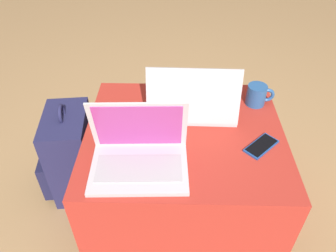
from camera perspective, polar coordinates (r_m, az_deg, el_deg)
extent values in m
plane|color=tan|center=(1.69, 2.38, -12.98)|extent=(14.00, 14.00, 0.00)
cube|color=maroon|center=(1.67, 2.40, -12.46)|extent=(0.78, 0.69, 0.05)
cube|color=#B22D23|center=(1.49, 2.64, -7.04)|extent=(0.82, 0.72, 0.41)
cube|color=silver|center=(1.19, -5.03, -7.42)|extent=(0.36, 0.25, 0.02)
cube|color=#B2B2B7|center=(1.18, -5.07, -7.32)|extent=(0.31, 0.14, 0.00)
cube|color=silver|center=(1.17, -5.13, 0.12)|extent=(0.35, 0.07, 0.23)
cube|color=#B23D93|center=(1.17, -5.14, -0.07)|extent=(0.31, 0.06, 0.21)
cube|color=silver|center=(1.46, 4.12, 3.24)|extent=(0.38, 0.25, 0.02)
cube|color=#B2B2B7|center=(1.46, 4.14, 3.68)|extent=(0.33, 0.14, 0.00)
cube|color=silver|center=(1.31, 4.42, 5.08)|extent=(0.38, 0.06, 0.23)
cube|color=#B23D93|center=(1.32, 4.42, 5.17)|extent=(0.34, 0.05, 0.21)
cube|color=#1E4C9E|center=(1.33, 15.94, -3.37)|extent=(0.15, 0.15, 0.01)
cube|color=black|center=(1.32, 15.98, -3.22)|extent=(0.14, 0.14, 0.00)
cube|color=#23234C|center=(1.65, -16.34, -4.69)|extent=(0.22, 0.32, 0.45)
cube|color=#1E1E41|center=(1.74, -19.55, -6.89)|extent=(0.09, 0.25, 0.20)
torus|color=#23234C|center=(1.50, -18.06, 2.04)|extent=(0.03, 0.09, 0.09)
cylinder|color=#285693|center=(1.52, 15.11, 5.24)|extent=(0.09, 0.09, 0.09)
torus|color=#285693|center=(1.53, 16.83, 5.18)|extent=(0.07, 0.02, 0.07)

